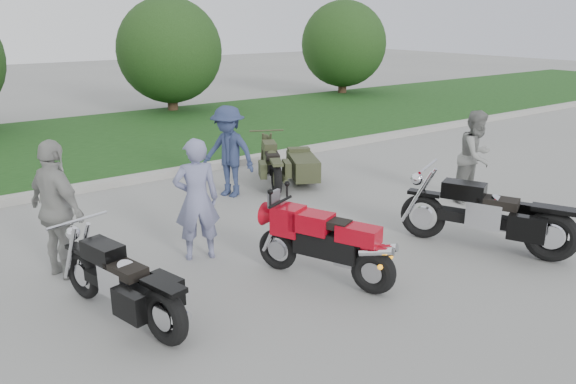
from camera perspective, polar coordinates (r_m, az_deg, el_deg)
ground at (r=7.49m, az=4.84°, el=-9.12°), size 80.00×80.00×0.00m
curb at (r=12.33m, az=-13.66°, el=1.58°), size 60.00×0.30×0.15m
grass_strip at (r=16.15m, az=-19.44°, el=4.77°), size 60.00×8.00×0.14m
tree_mid_right at (r=20.39m, az=-11.95°, el=13.88°), size 3.60×3.60×4.00m
tree_far_right at (r=24.79m, az=5.66°, el=14.73°), size 3.60×3.60×4.00m
sportbike_red at (r=7.28m, az=3.94°, el=-5.09°), size 0.95×1.89×0.95m
cruiser_left at (r=6.65m, az=-16.18°, el=-9.18°), size 0.75×2.22×0.87m
cruiser_right at (r=8.78m, az=20.03°, el=-2.50°), size 1.25×2.40×0.99m
cruiser_sidecar at (r=11.59m, az=0.22°, el=2.67°), size 1.59×2.00×0.82m
person_stripe at (r=7.98m, az=-9.27°, el=-0.76°), size 0.74×0.61×1.76m
person_grey at (r=10.99m, az=18.54°, el=3.46°), size 0.90×0.74×1.71m
person_denim at (r=10.76m, az=-6.07°, el=4.10°), size 1.07×1.30×1.75m
person_back at (r=7.89m, az=-22.38°, el=-1.70°), size 0.75×1.18×1.86m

